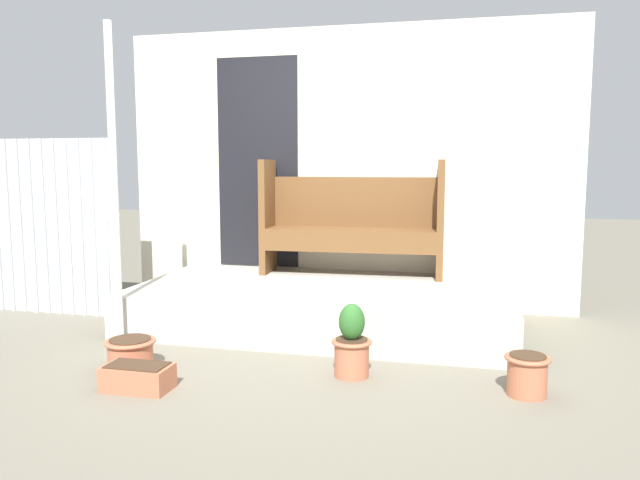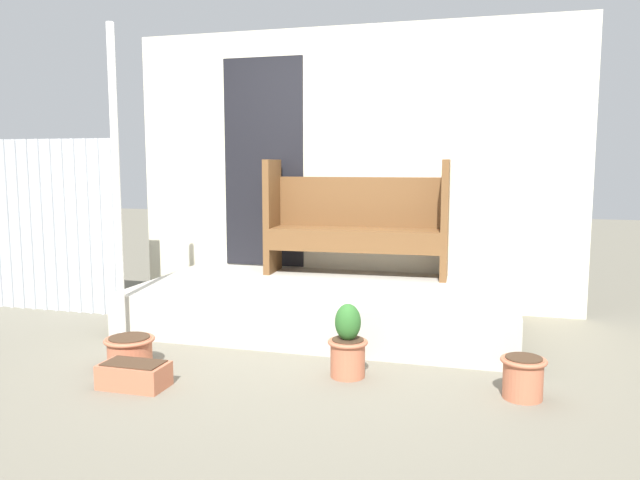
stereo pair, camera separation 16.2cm
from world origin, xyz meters
TOP-DOWN VIEW (x-y plane):
  - ground_plane at (0.00, 0.00)m, footprint 24.00×24.00m
  - porch_slab at (-0.01, 0.81)m, footprint 3.06×1.62m
  - house_wall at (-0.05, 1.65)m, footprint 4.26×0.08m
  - support_post at (-1.36, -0.08)m, footprint 0.06×0.06m
  - bench at (0.12, 1.40)m, footprint 1.65×0.47m
  - flower_pot_left at (-1.00, -0.55)m, footprint 0.33×0.33m
  - flower_pot_middle at (0.45, -0.35)m, footprint 0.26×0.26m
  - flower_pot_right at (1.51, -0.43)m, footprint 0.26×0.26m
  - planter_box_rect at (-0.75, -0.89)m, footprint 0.40×0.23m

SIDE VIEW (x-z plane):
  - ground_plane at x=0.00m, z-range 0.00..0.00m
  - planter_box_rect at x=-0.75m, z-range 0.00..0.16m
  - flower_pot_left at x=-1.00m, z-range 0.01..0.21m
  - flower_pot_right at x=1.51m, z-range 0.01..0.26m
  - porch_slab at x=-0.01m, z-range 0.00..0.34m
  - flower_pot_middle at x=0.45m, z-range -0.03..0.44m
  - bench at x=0.12m, z-range 0.33..1.38m
  - support_post at x=-1.36m, z-range 0.00..2.35m
  - house_wall at x=-0.05m, z-range 0.00..2.60m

